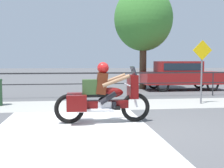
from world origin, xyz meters
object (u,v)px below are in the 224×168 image
object	(u,v)px
parked_car	(180,74)
street_sign	(202,64)
tree_behind_sign	(143,19)
motorcycle	(102,96)

from	to	relation	value
parked_car	street_sign	xyz separation A→B (m)	(-1.13, -4.95, 0.57)
street_sign	tree_behind_sign	xyz separation A→B (m)	(-0.74, 5.88, 2.45)
motorcycle	tree_behind_sign	size ratio (longest dim) A/B	0.42
motorcycle	street_sign	bearing A→B (deg)	30.57
motorcycle	parked_car	size ratio (longest dim) A/B	0.56
tree_behind_sign	street_sign	bearing A→B (deg)	-82.81
motorcycle	street_sign	xyz separation A→B (m)	(3.90, 2.67, 0.78)
motorcycle	street_sign	distance (m)	4.79
street_sign	tree_behind_sign	bearing A→B (deg)	97.19
tree_behind_sign	motorcycle	bearing A→B (deg)	-110.30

